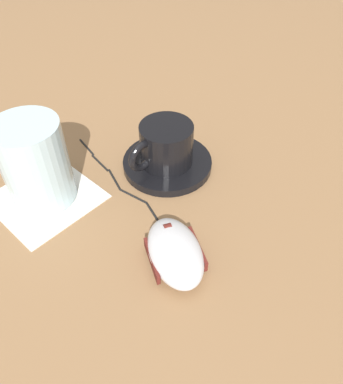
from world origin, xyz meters
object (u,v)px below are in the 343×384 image
coffee_cup (164,145)px  computer_mouse (175,252)px  saucer (169,164)px  drinking_glass (35,163)px

coffee_cup → computer_mouse: (0.09, -0.14, -0.03)m
saucer → coffee_cup: (-0.01, -0.00, 0.04)m
drinking_glass → coffee_cup: bearing=49.1°
coffee_cup → drinking_glass: (-0.11, -0.13, 0.02)m
computer_mouse → saucer: bearing=121.5°
computer_mouse → drinking_glass: bearing=177.7°
drinking_glass → computer_mouse: bearing=-2.3°
computer_mouse → drinking_glass: size_ratio=1.00×
saucer → computer_mouse: 0.17m
coffee_cup → drinking_glass: size_ratio=0.89×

